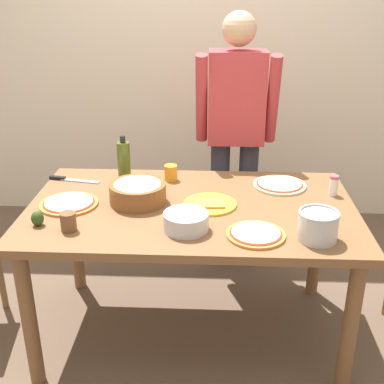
{
  "coord_description": "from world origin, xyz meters",
  "views": [
    {
      "loc": [
        0.11,
        -2.2,
        1.78
      ],
      "look_at": [
        0.0,
        0.05,
        0.81
      ],
      "focal_mm": 46.45,
      "sensor_mm": 36.0,
      "label": 1
    }
  ],
  "objects_px": {
    "cup_small_brown": "(68,222)",
    "person_cook": "(236,128)",
    "pizza_cooked_on_tray": "(69,203)",
    "pizza_raw_on_board": "(280,185)",
    "olive_oil_bottle": "(124,161)",
    "chef_knife": "(68,179)",
    "dining_table": "(192,222)",
    "pizza_second_cooked": "(256,234)",
    "mixing_bowl_steel": "(186,221)",
    "plate_with_slice": "(210,204)",
    "avocado": "(37,218)",
    "cup_orange": "(171,173)",
    "steel_pot": "(318,225)",
    "popcorn_bowl": "(138,191)",
    "salt_shaker": "(334,185)"
  },
  "relations": [
    {
      "from": "mixing_bowl_steel",
      "to": "olive_oil_bottle",
      "type": "relative_size",
      "value": 0.78
    },
    {
      "from": "popcorn_bowl",
      "to": "mixing_bowl_steel",
      "type": "relative_size",
      "value": 1.4
    },
    {
      "from": "mixing_bowl_steel",
      "to": "avocado",
      "type": "height_order",
      "value": "mixing_bowl_steel"
    },
    {
      "from": "chef_knife",
      "to": "dining_table",
      "type": "bearing_deg",
      "value": -22.9
    },
    {
      "from": "dining_table",
      "to": "avocado",
      "type": "xyz_separation_m",
      "value": [
        -0.68,
        -0.25,
        0.13
      ]
    },
    {
      "from": "person_cook",
      "to": "cup_small_brown",
      "type": "relative_size",
      "value": 19.06
    },
    {
      "from": "plate_with_slice",
      "to": "cup_orange",
      "type": "relative_size",
      "value": 3.06
    },
    {
      "from": "olive_oil_bottle",
      "to": "cup_orange",
      "type": "height_order",
      "value": "olive_oil_bottle"
    },
    {
      "from": "plate_with_slice",
      "to": "pizza_cooked_on_tray",
      "type": "bearing_deg",
      "value": -177.67
    },
    {
      "from": "person_cook",
      "to": "steel_pot",
      "type": "bearing_deg",
      "value": -73.65
    },
    {
      "from": "person_cook",
      "to": "cup_orange",
      "type": "height_order",
      "value": "person_cook"
    },
    {
      "from": "cup_small_brown",
      "to": "pizza_second_cooked",
      "type": "bearing_deg",
      "value": -0.77
    },
    {
      "from": "dining_table",
      "to": "popcorn_bowl",
      "type": "xyz_separation_m",
      "value": [
        -0.27,
        0.03,
        0.15
      ]
    },
    {
      "from": "pizza_cooked_on_tray",
      "to": "cup_small_brown",
      "type": "xyz_separation_m",
      "value": [
        0.07,
        -0.26,
        0.03
      ]
    },
    {
      "from": "chef_knife",
      "to": "steel_pot",
      "type": "bearing_deg",
      "value": -26.08
    },
    {
      "from": "cup_small_brown",
      "to": "person_cook",
      "type": "bearing_deg",
      "value": 53.89
    },
    {
      "from": "olive_oil_bottle",
      "to": "steel_pot",
      "type": "relative_size",
      "value": 1.48
    },
    {
      "from": "pizza_second_cooked",
      "to": "popcorn_bowl",
      "type": "relative_size",
      "value": 0.92
    },
    {
      "from": "cup_orange",
      "to": "avocado",
      "type": "height_order",
      "value": "cup_orange"
    },
    {
      "from": "dining_table",
      "to": "olive_oil_bottle",
      "type": "distance_m",
      "value": 0.53
    },
    {
      "from": "chef_knife",
      "to": "avocado",
      "type": "distance_m",
      "value": 0.54
    },
    {
      "from": "olive_oil_bottle",
      "to": "pizza_raw_on_board",
      "type": "bearing_deg",
      "value": -2.58
    },
    {
      "from": "cup_small_brown",
      "to": "cup_orange",
      "type": "bearing_deg",
      "value": 57.29
    },
    {
      "from": "pizza_cooked_on_tray",
      "to": "cup_small_brown",
      "type": "relative_size",
      "value": 3.35
    },
    {
      "from": "plate_with_slice",
      "to": "avocado",
      "type": "xyz_separation_m",
      "value": [
        -0.77,
        -0.25,
        0.03
      ]
    },
    {
      "from": "popcorn_bowl",
      "to": "cup_orange",
      "type": "bearing_deg",
      "value": 65.89
    },
    {
      "from": "person_cook",
      "to": "cup_orange",
      "type": "relative_size",
      "value": 19.06
    },
    {
      "from": "salt_shaker",
      "to": "chef_knife",
      "type": "bearing_deg",
      "value": 174.71
    },
    {
      "from": "steel_pot",
      "to": "pizza_second_cooked",
      "type": "bearing_deg",
      "value": 176.27
    },
    {
      "from": "pizza_second_cooked",
      "to": "salt_shaker",
      "type": "xyz_separation_m",
      "value": [
        0.42,
        0.46,
        0.04
      ]
    },
    {
      "from": "pizza_second_cooked",
      "to": "chef_knife",
      "type": "height_order",
      "value": "pizza_second_cooked"
    },
    {
      "from": "salt_shaker",
      "to": "popcorn_bowl",
      "type": "bearing_deg",
      "value": -172.04
    },
    {
      "from": "dining_table",
      "to": "plate_with_slice",
      "type": "bearing_deg",
      "value": 1.85
    },
    {
      "from": "chef_knife",
      "to": "avocado",
      "type": "bearing_deg",
      "value": -88.32
    },
    {
      "from": "plate_with_slice",
      "to": "olive_oil_bottle",
      "type": "xyz_separation_m",
      "value": [
        -0.47,
        0.3,
        0.11
      ]
    },
    {
      "from": "pizza_second_cooked",
      "to": "mixing_bowl_steel",
      "type": "distance_m",
      "value": 0.31
    },
    {
      "from": "pizza_second_cooked",
      "to": "popcorn_bowl",
      "type": "bearing_deg",
      "value": 149.9
    },
    {
      "from": "pizza_raw_on_board",
      "to": "olive_oil_bottle",
      "type": "xyz_separation_m",
      "value": [
        -0.84,
        0.04,
        0.1
      ]
    },
    {
      "from": "person_cook",
      "to": "pizza_raw_on_board",
      "type": "distance_m",
      "value": 0.56
    },
    {
      "from": "person_cook",
      "to": "avocado",
      "type": "xyz_separation_m",
      "value": [
        -0.91,
        -1.0,
        -0.14
      ]
    },
    {
      "from": "pizza_cooked_on_tray",
      "to": "avocado",
      "type": "distance_m",
      "value": 0.24
    },
    {
      "from": "popcorn_bowl",
      "to": "avocado",
      "type": "xyz_separation_m",
      "value": [
        -0.41,
        -0.27,
        -0.03
      ]
    },
    {
      "from": "plate_with_slice",
      "to": "person_cook",
      "type": "bearing_deg",
      "value": 79.15
    },
    {
      "from": "dining_table",
      "to": "person_cook",
      "type": "relative_size",
      "value": 0.99
    },
    {
      "from": "person_cook",
      "to": "pizza_raw_on_board",
      "type": "bearing_deg",
      "value": -65.42
    },
    {
      "from": "dining_table",
      "to": "pizza_second_cooked",
      "type": "bearing_deg",
      "value": -45.61
    },
    {
      "from": "pizza_second_cooked",
      "to": "salt_shaker",
      "type": "relative_size",
      "value": 2.43
    },
    {
      "from": "plate_with_slice",
      "to": "mixing_bowl_steel",
      "type": "height_order",
      "value": "mixing_bowl_steel"
    },
    {
      "from": "olive_oil_bottle",
      "to": "chef_knife",
      "type": "xyz_separation_m",
      "value": [
        -0.31,
        -0.01,
        -0.11
      ]
    },
    {
      "from": "person_cook",
      "to": "olive_oil_bottle",
      "type": "relative_size",
      "value": 6.33
    }
  ]
}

